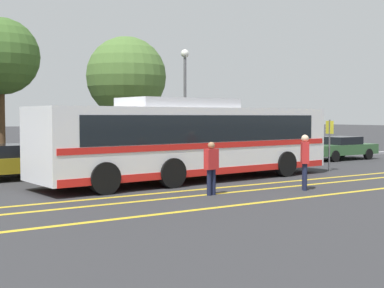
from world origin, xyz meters
The scene contains 16 objects.
ground_plane centered at (0.00, 0.00, 0.00)m, with size 220.00×220.00×0.00m, color #2D2D30.
lane_strip_0 centered at (1.21, -2.65, 0.00)m, with size 0.20×31.92×0.01m, color gold.
lane_strip_1 centered at (1.21, -3.73, 0.00)m, with size 0.20×31.92×0.01m, color gold.
lane_strip_2 centered at (1.21, -5.74, 0.00)m, with size 0.20×31.92×0.01m, color gold.
curb_strip centered at (1.21, 4.58, 0.07)m, with size 39.92×0.36×0.15m, color #99999E.
transit_bus centered at (1.19, -0.46, 1.54)m, with size 12.38×3.51×3.02m.
parked_car_1 centered at (-4.51, 3.50, 0.68)m, with size 4.38×2.29×1.32m.
parked_car_2 centered at (1.92, 3.12, 0.76)m, with size 4.92×2.01×1.50m.
parked_car_3 centered at (7.93, 3.12, 0.68)m, with size 4.52×2.02×1.31m.
parked_car_4 centered at (13.18, 3.14, 0.66)m, with size 4.47×2.10×1.26m.
pedestrian_0 centered at (-0.33, -3.86, 0.91)m, with size 0.44×0.27×1.61m.
pedestrian_1 centered at (2.81, -4.62, 1.02)m, with size 0.43×0.47×1.79m.
bus_stop_sign centered at (8.06, -0.86, 1.41)m, with size 0.07×0.40×2.23m.
street_lamp centered at (4.54, 5.29, 3.71)m, with size 0.40×0.40×5.65m.
tree_0 centered at (2.06, 6.73, 4.30)m, with size 3.89×3.89×6.25m.
tree_2 centered at (-3.69, 7.42, 4.99)m, with size 3.38×3.38×6.70m.
Camera 1 is at (-9.56, -16.93, 2.38)m, focal length 50.00 mm.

